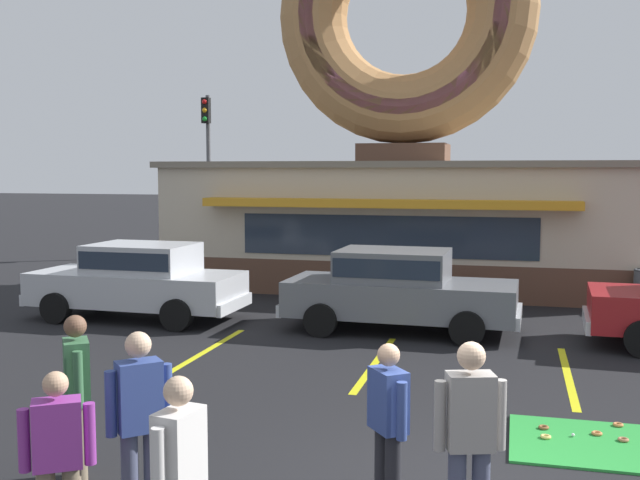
% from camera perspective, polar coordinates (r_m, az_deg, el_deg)
% --- Properties ---
extents(donut_shop_building, '(12.30, 6.75, 10.96)m').
position_cam_1_polar(donut_shop_building, '(20.99, 6.41, 6.96)').
color(donut_shop_building, brown).
rests_on(donut_shop_building, ground).
extents(mini_donut_near_left, '(0.13, 0.13, 0.04)m').
position_cam_1_polar(mini_donut_near_left, '(9.59, 22.11, -13.91)').
color(mini_donut_near_left, '#A5724C').
rests_on(mini_donut_near_left, putting_mat).
extents(mini_donut_near_right, '(0.13, 0.13, 0.04)m').
position_cam_1_polar(mini_donut_near_right, '(10.08, 21.77, -12.93)').
color(mini_donut_near_right, '#D17F47').
rests_on(mini_donut_near_right, putting_mat).
extents(mini_donut_mid_left, '(0.13, 0.13, 0.04)m').
position_cam_1_polar(mini_donut_mid_left, '(9.70, 16.68, -13.51)').
color(mini_donut_mid_left, brown).
rests_on(mini_donut_mid_left, putting_mat).
extents(mini_donut_mid_right, '(0.13, 0.13, 0.04)m').
position_cam_1_polar(mini_donut_mid_right, '(9.39, 16.82, -14.15)').
color(mini_donut_mid_right, '#E5C666').
rests_on(mini_donut_mid_right, putting_mat).
extents(mini_donut_far_left, '(0.13, 0.13, 0.04)m').
position_cam_1_polar(mini_donut_far_left, '(9.69, 20.35, -13.64)').
color(mini_donut_far_left, '#D17F47').
rests_on(mini_donut_far_left, putting_mat).
extents(golf_ball, '(0.04, 0.04, 0.04)m').
position_cam_1_polar(golf_ball, '(9.53, 18.72, -13.89)').
color(golf_ball, white).
rests_on(golf_ball, putting_mat).
extents(car_silver, '(4.59, 2.05, 1.60)m').
position_cam_1_polar(car_silver, '(16.24, -13.65, -2.84)').
color(car_silver, '#B2B5BA').
rests_on(car_silver, ground).
extents(car_grey, '(4.61, 2.07, 1.60)m').
position_cam_1_polar(car_grey, '(14.65, 5.96, -3.59)').
color(car_grey, slate).
rests_on(car_grey, ground).
extents(pedestrian_blue_sweater_man, '(0.52, 0.41, 1.55)m').
position_cam_1_polar(pedestrian_blue_sweater_man, '(6.62, -19.34, -15.28)').
color(pedestrian_blue_sweater_man, '#7F7056').
rests_on(pedestrian_blue_sweater_man, ground).
extents(pedestrian_hooded_kid, '(0.46, 0.44, 1.75)m').
position_cam_1_polar(pedestrian_hooded_kid, '(6.94, -13.57, -13.05)').
color(pedestrian_hooded_kid, '#474C66').
rests_on(pedestrian_hooded_kid, ground).
extents(pedestrian_leather_jacket_man, '(0.57, 0.34, 1.76)m').
position_cam_1_polar(pedestrian_leather_jacket_man, '(6.45, 11.34, -14.36)').
color(pedestrian_leather_jacket_man, '#474C66').
rests_on(pedestrian_leather_jacket_man, ground).
extents(pedestrian_clipboard_woman, '(0.42, 0.50, 1.70)m').
position_cam_1_polar(pedestrian_clipboard_woman, '(8.06, -18.02, -10.75)').
color(pedestrian_clipboard_woman, '#7F7056').
rests_on(pedestrian_clipboard_woman, ground).
extents(pedestrian_beanie_man, '(0.42, 0.49, 1.58)m').
position_cam_1_polar(pedestrian_beanie_man, '(7.05, 5.21, -13.51)').
color(pedestrian_beanie_man, '#232328').
rests_on(pedestrian_beanie_man, ground).
extents(pedestrian_crossing_woman, '(0.30, 0.59, 1.67)m').
position_cam_1_polar(pedestrian_crossing_woman, '(5.82, -10.63, -17.23)').
color(pedestrian_crossing_woman, '#232328').
rests_on(pedestrian_crossing_woman, ground).
extents(traffic_light_pole, '(0.28, 0.47, 5.80)m').
position_cam_1_polar(traffic_light_pole, '(27.33, -8.54, 6.49)').
color(traffic_light_pole, '#595B60').
rests_on(traffic_light_pole, ground).
extents(parking_stripe_far_left, '(0.12, 3.60, 0.01)m').
position_cam_1_polar(parking_stripe_far_left, '(13.27, -8.75, -8.40)').
color(parking_stripe_far_left, yellow).
rests_on(parking_stripe_far_left, ground).
extents(parking_stripe_left, '(0.12, 3.60, 0.01)m').
position_cam_1_polar(parking_stripe_left, '(12.42, 4.23, -9.31)').
color(parking_stripe_left, yellow).
rests_on(parking_stripe_left, ground).
extents(parking_stripe_mid_left, '(0.12, 3.60, 0.01)m').
position_cam_1_polar(parking_stripe_mid_left, '(12.26, 18.36, -9.77)').
color(parking_stripe_mid_left, yellow).
rests_on(parking_stripe_mid_left, ground).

